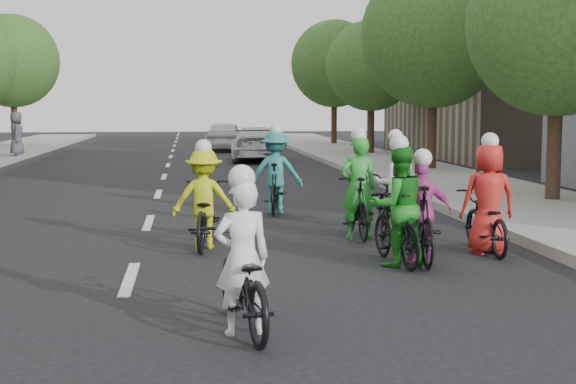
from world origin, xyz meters
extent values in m
plane|color=black|center=(0.00, 0.00, 0.00)|extent=(120.00, 120.00, 0.00)
cube|color=gray|center=(8.00, 10.00, 0.07)|extent=(4.00, 80.00, 0.15)
cube|color=#999993|center=(6.05, 10.00, 0.09)|extent=(0.18, 80.00, 0.18)
cube|color=gray|center=(16.00, 24.00, 4.00)|extent=(10.00, 14.00, 8.00)
cylinder|color=black|center=(-8.20, 33.00, 1.24)|extent=(0.32, 0.32, 2.48)
sphere|color=#254A18|center=(-8.20, 33.00, 4.53)|extent=(4.80, 4.80, 4.80)
cylinder|color=black|center=(8.80, 6.60, 1.14)|extent=(0.32, 0.32, 2.27)
sphere|color=#254A18|center=(8.80, 6.60, 3.97)|extent=(4.00, 4.00, 4.00)
cylinder|color=black|center=(8.80, 15.60, 1.24)|extent=(0.32, 0.32, 2.48)
sphere|color=#254A18|center=(8.80, 15.60, 4.53)|extent=(4.80, 4.80, 4.80)
cylinder|color=black|center=(8.80, 24.60, 1.14)|extent=(0.32, 0.32, 2.27)
sphere|color=#254A18|center=(8.80, 24.60, 3.97)|extent=(4.00, 4.00, 4.00)
cylinder|color=black|center=(8.80, 33.60, 1.24)|extent=(0.32, 0.32, 2.48)
sphere|color=#254A18|center=(8.80, 33.60, 4.53)|extent=(4.80, 4.80, 4.80)
imported|color=black|center=(1.27, -2.56, 0.49)|extent=(0.94, 1.94, 0.98)
imported|color=white|center=(1.27, -2.66, 0.75)|extent=(0.60, 0.44, 1.50)
sphere|color=white|center=(1.27, -2.66, 1.52)|extent=(0.26, 0.26, 0.26)
imported|color=black|center=(3.63, 0.51, 0.51)|extent=(0.66, 1.75, 1.03)
imported|color=#1D821D|center=(3.63, 0.41, 0.83)|extent=(0.87, 0.72, 1.67)
sphere|color=white|center=(3.63, 0.41, 1.69)|extent=(0.26, 0.26, 0.26)
imported|color=black|center=(1.00, 2.24, 0.51)|extent=(0.90, 2.00, 1.01)
imported|color=#C7D117|center=(1.00, 2.14, 0.77)|extent=(1.06, 0.69, 1.55)
sphere|color=white|center=(1.00, 2.14, 1.57)|extent=(0.26, 0.26, 0.26)
imported|color=black|center=(3.99, 0.62, 0.56)|extent=(0.70, 1.92, 1.13)
imported|color=#D24AA4|center=(3.99, 0.52, 0.73)|extent=(0.89, 0.44, 1.47)
sphere|color=white|center=(3.99, 0.52, 1.49)|extent=(0.26, 0.26, 0.26)
imported|color=black|center=(5.20, 1.24, 0.46)|extent=(0.65, 1.77, 0.92)
imported|color=red|center=(5.20, 1.14, 0.83)|extent=(0.83, 0.55, 1.67)
sphere|color=white|center=(5.20, 1.14, 1.69)|extent=(0.26, 0.26, 0.26)
imported|color=black|center=(3.56, 2.83, 0.52)|extent=(0.51, 1.75, 1.05)
imported|color=green|center=(3.56, 2.73, 0.85)|extent=(0.62, 0.41, 1.70)
sphere|color=white|center=(3.56, 2.73, 1.72)|extent=(0.26, 0.26, 0.26)
imported|color=black|center=(4.37, 3.52, 0.49)|extent=(0.71, 1.89, 0.98)
imported|color=white|center=(4.37, 3.42, 0.83)|extent=(0.82, 0.65, 1.65)
sphere|color=white|center=(4.37, 3.42, 1.67)|extent=(0.26, 0.26, 0.26)
imported|color=black|center=(2.54, 6.10, 0.53)|extent=(0.80, 1.83, 1.06)
imported|color=teal|center=(2.54, 6.00, 0.85)|extent=(1.20, 0.82, 1.71)
sphere|color=white|center=(2.54, 6.00, 1.73)|extent=(0.26, 0.26, 0.26)
imported|color=silver|center=(3.47, 22.06, 0.69)|extent=(2.28, 4.87, 1.37)
imported|color=white|center=(2.58, 29.51, 0.73)|extent=(2.31, 4.50, 1.47)
imported|color=#504E5C|center=(-6.30, 24.16, 1.06)|extent=(0.72, 0.97, 1.82)
camera|label=1|loc=(0.77, -10.25, 2.20)|focal=50.00mm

